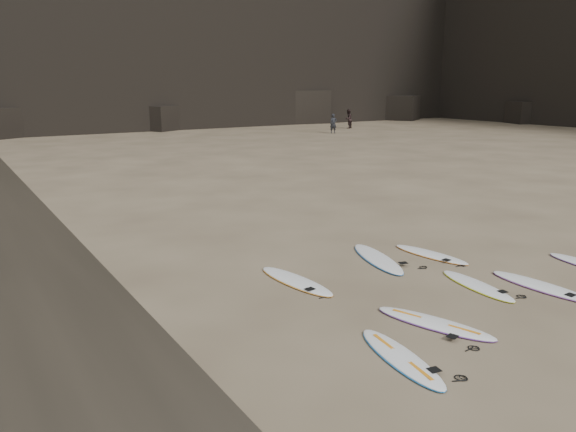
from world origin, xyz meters
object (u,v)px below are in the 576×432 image
Objects in this scene: surfboard_3 at (542,286)px; surfboard_6 at (378,258)px; person_a at (333,124)px; surfboard_0 at (401,357)px; surfboard_2 at (477,285)px; surfboard_5 at (296,281)px; person_b at (348,119)px; surfboard_7 at (431,254)px; surfboard_1 at (435,323)px.

surfboard_6 is at bearing 114.15° from surfboard_3.
surfboard_6 is at bearing -107.01° from person_a.
surfboard_2 is at bearing 32.57° from surfboard_0.
surfboard_0 is 0.94× the size of surfboard_5.
surfboard_6 reaches higher than surfboard_3.
surfboard_2 is 0.83× the size of surfboard_6.
surfboard_5 is 44.45m from person_b.
surfboard_5 is at bearing 141.36° from surfboard_3.
surfboard_7 is 1.23× the size of person_b.
person_b reaches higher than surfboard_3.
surfboard_1 is 1.05× the size of surfboard_7.
surfboard_1 is 4.55m from surfboard_7.
surfboard_5 is (-3.37, 2.45, 0.00)m from surfboard_2.
surfboard_2 is at bearing -42.22° from surfboard_5.
surfboard_3 reaches higher than surfboard_2.
surfboard_0 is at bearing -107.28° from person_a.
surfboard_7 is at bearing 25.96° from surfboard_1.
surfboard_5 is 1.08× the size of surfboard_7.
surfboard_6 is (2.75, 0.28, 0.00)m from surfboard_5.
person_a is (22.80, 34.02, 0.82)m from surfboard_1.
surfboard_5 is 4.22m from surfboard_7.
surfboard_1 is 40.96m from person_a.
surfboard_5 is 0.92× the size of surfboard_6.
person_b reaches higher than surfboard_0.
surfboard_1 is 46.53m from person_b.
surfboard_0 is at bearing -103.36° from surfboard_5.
surfboard_3 is at bearing 18.71° from surfboard_0.
person_a is (19.23, 33.90, 0.82)m from surfboard_3.
person_b is (27.33, 37.65, 0.90)m from surfboard_1.
surfboard_0 is 1.36× the size of person_a.
person_a is at bearing 66.27° from surfboard_2.
surfboard_0 is 0.97× the size of surfboard_1.
person_a is at bearing 49.58° from surfboard_7.
person_b is at bearing 47.01° from surfboard_7.
person_a reaches higher than surfboard_0.
surfboard_3 reaches higher than surfboard_5.
surfboard_6 is at bearing 62.95° from surfboard_0.
person_b reaches higher than surfboard_7.
surfboard_0 is 4.21m from surfboard_2.
surfboard_6 is 42.53m from person_b.
surfboard_0 is 0.87× the size of surfboard_6.
person_b is at bearing 62.80° from surfboard_0.
surfboard_7 is at bearing -8.75° from surfboard_5.
surfboard_5 is 1.44× the size of person_a.
surfboard_7 is at bearing 49.19° from surfboard_0.
surfboard_0 is at bearing -149.21° from surfboard_2.
surfboard_2 is 0.90× the size of surfboard_5.
surfboard_3 is 44.43m from person_b.
person_a reaches higher than surfboard_3.
surfboard_6 reaches higher than surfboard_5.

